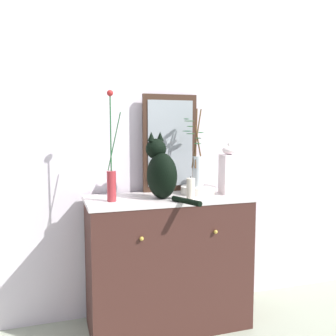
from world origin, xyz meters
TOP-DOWN VIEW (x-y plane):
  - ground_plane at (0.00, 0.00)m, footprint 6.00×6.00m
  - wall_back at (0.00, 0.29)m, footprint 4.40×0.08m
  - sideboard at (0.00, -0.00)m, footprint 1.02×0.45m
  - mirror_leaning at (0.08, 0.19)m, footprint 0.37×0.03m
  - cat_sitting at (-0.06, -0.04)m, footprint 0.26×0.44m
  - vase_slim_green at (-0.36, -0.05)m, footprint 0.09×0.05m
  - bowl_porcelain at (0.22, 0.03)m, footprint 0.22×0.22m
  - vase_glass_clear at (0.21, 0.03)m, footprint 0.14×0.21m
  - jar_lidded_porcelain at (0.40, -0.03)m, footprint 0.10×0.10m
  - candle_pillar at (0.10, -0.15)m, footprint 0.05×0.05m

SIDE VIEW (x-z plane):
  - ground_plane at x=0.00m, z-range 0.00..0.00m
  - sideboard at x=0.00m, z-range 0.00..0.85m
  - bowl_porcelain at x=0.22m, z-range 0.85..0.90m
  - candle_pillar at x=0.10m, z-range 0.84..0.98m
  - vase_slim_green at x=-0.36m, z-range 0.68..1.32m
  - jar_lidded_porcelain at x=0.40m, z-range 0.83..1.17m
  - cat_sitting at x=-0.06m, z-range 0.81..1.22m
  - vase_glass_clear at x=0.21m, z-range 0.78..1.29m
  - mirror_leaning at x=0.08m, z-range 0.85..1.50m
  - wall_back at x=0.00m, z-range 0.00..2.60m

